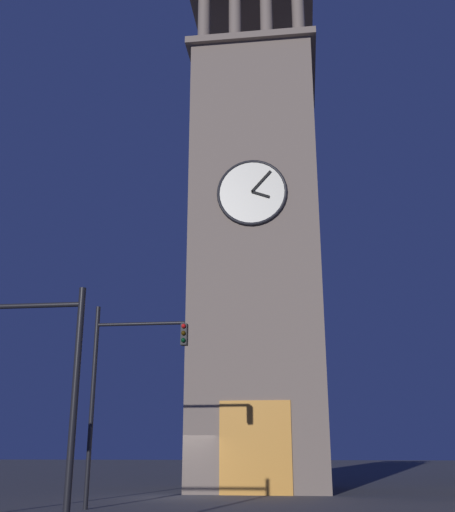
% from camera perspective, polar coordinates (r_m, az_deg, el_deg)
% --- Properties ---
extents(ground_plane, '(200.00, 200.00, 0.00)m').
position_cam_1_polar(ground_plane, '(27.65, -4.19, -21.44)').
color(ground_plane, '#424247').
extents(clocktower, '(7.13, 7.77, 29.87)m').
position_cam_1_polar(clocktower, '(33.47, 2.86, 0.47)').
color(clocktower, '#75665B').
rests_on(clocktower, ground_plane).
extents(traffic_signal_near, '(3.39, 0.41, 6.82)m').
position_cam_1_polar(traffic_signal_near, '(22.06, -9.93, -10.84)').
color(traffic_signal_near, black).
rests_on(traffic_signal_near, ground_plane).
extents(traffic_signal_mid, '(4.19, 0.41, 5.52)m').
position_cam_1_polar(traffic_signal_mid, '(15.10, -18.82, -9.53)').
color(traffic_signal_mid, black).
rests_on(traffic_signal_mid, ground_plane).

